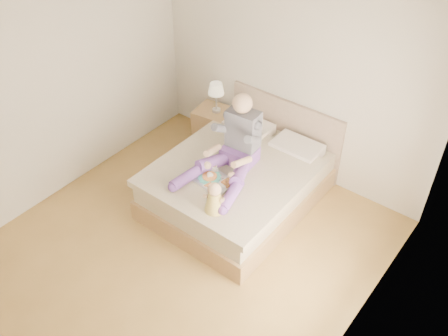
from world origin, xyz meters
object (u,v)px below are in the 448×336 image
Objects in this scene: adult at (234,148)px; nightstand at (214,128)px; baby at (215,199)px; bed at (241,180)px; tray at (215,180)px.

nightstand is at bearing 135.02° from adult.
adult is at bearing 95.05° from baby.
nightstand is at bearing 112.37° from baby.
bed is 1.22m from nightstand.
nightstand is at bearing 145.37° from bed.
baby reaches higher than nightstand.
tray is at bearing -91.90° from bed.
adult reaches higher than bed.
bed is 1.00m from baby.
tray is (-0.02, -0.50, 0.32)m from bed.
tray is (0.00, -0.36, -0.25)m from adult.
nightstand is at bearing 137.54° from tray.
nightstand is (-1.00, 0.69, -0.01)m from bed.
baby is at bearing -42.86° from tray.
adult is 0.79m from baby.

